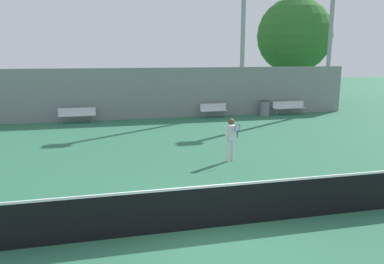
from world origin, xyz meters
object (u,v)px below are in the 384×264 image
at_px(bench_courtside_near, 289,106).
at_px(bench_adjacent_court, 214,109).
at_px(tennis_player, 231,137).
at_px(bench_courtside_far, 77,114).
at_px(tree_green_broad, 294,36).
at_px(tennis_net, 208,207).
at_px(light_pole_near_left, 243,24).
at_px(light_pole_center_back, 331,21).
at_px(trash_bin, 265,108).

distance_m(bench_courtside_near, bench_adjacent_court, 5.05).
bearing_deg(tennis_player, bench_courtside_far, 89.18).
xyz_separation_m(tennis_player, tree_green_broad, (10.70, 15.56, 4.38)).
distance_m(tennis_net, light_pole_near_left, 18.09).
height_order(light_pole_near_left, light_pole_center_back, light_pole_center_back).
bearing_deg(bench_courtside_far, light_pole_near_left, 8.53).
height_order(light_pole_near_left, tree_green_broad, light_pole_near_left).
xyz_separation_m(tennis_net, bench_adjacent_court, (4.47, 14.35, 0.02)).
bearing_deg(bench_adjacent_court, light_pole_center_back, 6.28).
height_order(bench_courtside_near, bench_courtside_far, same).
relative_size(bench_courtside_near, bench_courtside_far, 1.05).
distance_m(tennis_net, bench_adjacent_court, 15.03).
bearing_deg(trash_bin, bench_courtside_near, 4.29).
bearing_deg(light_pole_center_back, bench_courtside_far, -176.80).
height_order(tennis_net, bench_courtside_far, tennis_net).
distance_m(bench_courtside_near, light_pole_near_left, 6.05).
height_order(tennis_player, trash_bin, tennis_player).
relative_size(tennis_net, trash_bin, 10.80).
bearing_deg(bench_courtside_far, light_pole_center_back, 3.20).
relative_size(light_pole_near_left, trash_bin, 10.63).
distance_m(bench_adjacent_court, trash_bin, 3.32).
bearing_deg(trash_bin, tree_green_broad, 50.56).
relative_size(bench_courtside_near, bench_adjacent_court, 1.32).
relative_size(tennis_player, tree_green_broad, 0.19).
xyz_separation_m(tennis_net, tree_green_broad, (12.99, 20.55, 4.76)).
bearing_deg(bench_courtside_far, trash_bin, -0.66).
distance_m(tennis_net, tree_green_broad, 24.78).
bearing_deg(bench_adjacent_court, light_pole_near_left, 33.23).
xyz_separation_m(bench_courtside_near, light_pole_center_back, (3.24, 0.91, 5.42)).
bearing_deg(bench_courtside_near, trash_bin, -175.71).
bearing_deg(bench_courtside_far, tennis_net, -76.09).
distance_m(tennis_net, light_pole_center_back, 20.62).
bearing_deg(tennis_player, bench_adjacent_court, 44.11).
bearing_deg(tennis_player, tennis_net, -147.40).
bearing_deg(light_pole_center_back, bench_courtside_near, -164.29).
bearing_deg(light_pole_near_left, tree_green_broad, 37.09).
distance_m(tennis_net, trash_bin, 16.21).
bearing_deg(light_pole_near_left, bench_adjacent_court, -146.77).
relative_size(tennis_net, light_pole_near_left, 1.02).
distance_m(tennis_player, bench_courtside_far, 11.04).
distance_m(tennis_player, bench_adjacent_court, 9.62).
bearing_deg(tennis_net, tennis_player, 65.39).
relative_size(tennis_net, bench_courtside_near, 4.78).
height_order(tennis_player, bench_adjacent_court, tennis_player).
bearing_deg(tree_green_broad, tennis_net, -122.29).
xyz_separation_m(bench_courtside_far, light_pole_near_left, (10.40, 1.56, 5.20)).
bearing_deg(bench_adjacent_court, tennis_player, -103.10).
bearing_deg(tennis_net, bench_adjacent_court, 72.72).
xyz_separation_m(tennis_player, trash_bin, (5.49, 9.23, -0.41)).
height_order(bench_courtside_far, light_pole_center_back, light_pole_center_back).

